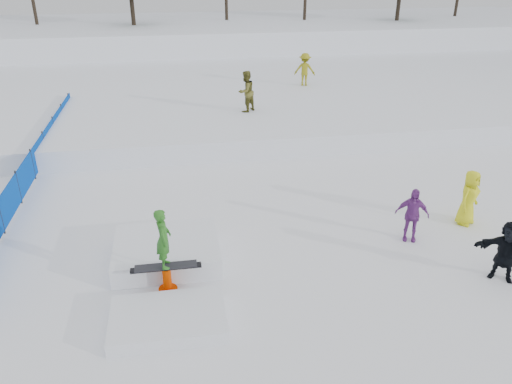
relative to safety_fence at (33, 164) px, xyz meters
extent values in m
plane|color=white|center=(6.50, -6.60, -0.55)|extent=(120.00, 120.00, 0.00)
cube|color=white|center=(6.50, 23.40, 0.65)|extent=(60.00, 14.00, 2.40)
cube|color=white|center=(6.50, 9.40, -0.15)|extent=(50.00, 18.00, 0.80)
cube|color=#0037A1|center=(0.00, 0.00, 0.00)|extent=(0.03, 16.00, 0.95)
cylinder|color=black|center=(0.00, -3.80, 0.00)|extent=(0.05, 0.05, 1.10)
cylinder|color=black|center=(0.00, -1.90, 0.00)|extent=(0.05, 0.05, 1.10)
cylinder|color=black|center=(0.00, 0.00, 0.00)|extent=(0.05, 0.05, 1.10)
cylinder|color=black|center=(0.00, 1.90, 0.00)|extent=(0.05, 0.05, 1.10)
cylinder|color=black|center=(0.00, 3.80, 0.00)|extent=(0.05, 0.05, 1.10)
cylinder|color=black|center=(0.00, 5.70, 0.00)|extent=(0.05, 0.05, 1.10)
cylinder|color=black|center=(0.00, 7.60, 0.00)|extent=(0.05, 0.05, 1.10)
cylinder|color=black|center=(2.50, 21.90, 2.85)|extent=(0.30, 0.30, 2.00)
cylinder|color=black|center=(22.50, 21.40, 2.85)|extent=(0.30, 0.30, 2.00)
imported|color=brown|center=(8.05, 4.23, 1.13)|extent=(1.09, 1.07, 1.77)
imported|color=olive|center=(11.79, 8.48, 1.08)|extent=(1.22, 0.94, 1.67)
imported|color=#7C338D|center=(11.00, -5.98, 0.21)|extent=(0.96, 0.69, 1.52)
imported|color=yellow|center=(13.00, -5.39, 0.27)|extent=(0.95, 0.88, 1.64)
imported|color=black|center=(12.38, -8.06, 0.22)|extent=(1.40, 1.23, 1.53)
cube|color=white|center=(4.48, -5.93, -0.28)|extent=(2.60, 2.20, 0.54)
cube|color=white|center=(4.48, -8.43, -0.40)|extent=(2.40, 1.60, 0.30)
cylinder|color=#EB4802|center=(4.48, -7.23, -0.52)|extent=(0.44, 0.44, 0.06)
cylinder|color=#EB4802|center=(4.48, -7.23, -0.25)|extent=(0.20, 0.20, 0.60)
cube|color=black|center=(4.48, -7.23, 0.08)|extent=(1.60, 0.16, 0.06)
cube|color=black|center=(4.48, -7.23, 0.12)|extent=(1.40, 0.28, 0.03)
imported|color=#276D1D|center=(4.48, -7.23, 0.85)|extent=(0.34, 0.52, 1.42)
camera|label=1|loc=(4.92, -16.89, 6.51)|focal=35.00mm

